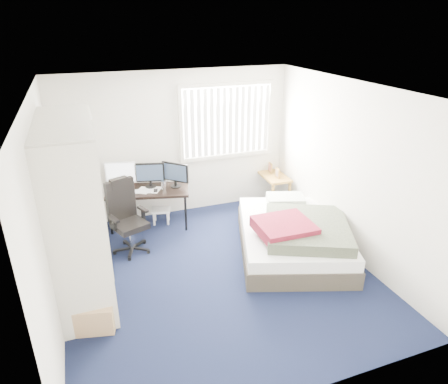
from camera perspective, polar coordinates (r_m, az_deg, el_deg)
The scene contains 10 objects.
ground at distance 5.65m, azimuth -0.89°, elevation -11.50°, with size 4.20×4.20×0.00m, color black.
room_shell at distance 4.94m, azimuth -1.00°, elevation 2.97°, with size 4.20×4.20×4.20m.
window_assembly at distance 7.04m, azimuth 0.42°, elevation 10.09°, with size 1.72×0.09×1.32m.
closet at distance 5.00m, azimuth -20.42°, elevation -0.24°, with size 0.64×1.84×2.22m.
desk at distance 6.69m, azimuth -10.82°, elevation 0.80°, with size 1.44×0.93×1.12m.
office_chair at distance 6.14m, azimuth -13.64°, elevation -4.43°, with size 0.69×0.69×1.13m.
footstool at distance 6.91m, azimuth -8.99°, elevation -2.88°, with size 0.37×0.33×0.26m.
nightstand at distance 7.54m, azimuth 6.98°, elevation 2.06°, with size 0.43×0.83×0.75m.
bed at distance 6.06m, azimuth 9.93°, elevation -6.09°, with size 2.09×2.40×0.67m.
pine_box at distance 4.94m, azimuth -17.91°, elevation -16.44°, with size 0.44×0.33×0.33m, color #A58A52.
Camera 1 is at (-1.52, -4.36, 3.25)m, focal length 32.00 mm.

